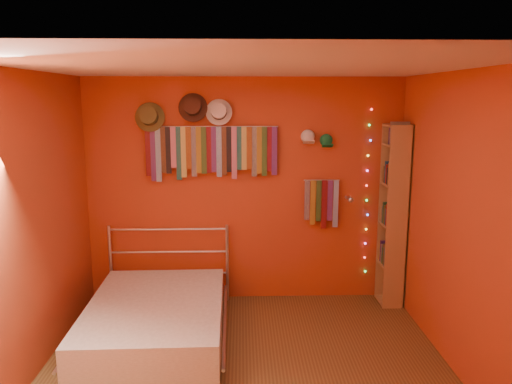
{
  "coord_description": "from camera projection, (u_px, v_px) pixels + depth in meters",
  "views": [
    {
      "loc": [
        -0.03,
        -3.72,
        2.28
      ],
      "look_at": [
        0.1,
        0.9,
        1.4
      ],
      "focal_mm": 35.0,
      "sensor_mm": 36.0,
      "label": 1
    }
  ],
  "objects": [
    {
      "name": "tie_rack",
      "position": [
        211.0,
        150.0,
        5.41
      ],
      "size": [
        1.45,
        0.03,
        0.6
      ],
      "color": "silver",
      "rests_on": "back_wall"
    },
    {
      "name": "small_tie_rack",
      "position": [
        322.0,
        201.0,
        5.55
      ],
      "size": [
        0.4,
        0.03,
        0.56
      ],
      "color": "silver",
      "rests_on": "back_wall"
    },
    {
      "name": "ceiling",
      "position": [
        246.0,
        67.0,
        3.62
      ],
      "size": [
        3.5,
        3.5,
        0.02
      ],
      "primitive_type": "cube",
      "color": "white",
      "rests_on": "back_wall"
    },
    {
      "name": "fairy_lights",
      "position": [
        367.0,
        193.0,
        5.57
      ],
      "size": [
        0.05,
        0.02,
        1.87
      ],
      "color": "#FF3333",
      "rests_on": "back_wall"
    },
    {
      "name": "left_wall",
      "position": [
        17.0,
        235.0,
        3.8
      ],
      "size": [
        0.02,
        3.5,
        2.5
      ],
      "primitive_type": "cube",
      "color": "#AD401C",
      "rests_on": "ground"
    },
    {
      "name": "back_wall",
      "position": [
        245.0,
        191.0,
        5.57
      ],
      "size": [
        3.5,
        0.02,
        2.5
      ],
      "primitive_type": "cube",
      "color": "#AD401C",
      "rests_on": "ground"
    },
    {
      "name": "fedora_white",
      "position": [
        219.0,
        112.0,
        5.3
      ],
      "size": [
        0.28,
        0.15,
        0.28
      ],
      "rotation": [
        1.36,
        0.0,
        0.0
      ],
      "color": "silver",
      "rests_on": "back_wall"
    },
    {
      "name": "fedora_olive",
      "position": [
        149.0,
        116.0,
        5.29
      ],
      "size": [
        0.32,
        0.17,
        0.31
      ],
      "rotation": [
        1.36,
        0.0,
        0.0
      ],
      "color": "brown",
      "rests_on": "back_wall"
    },
    {
      "name": "ground",
      "position": [
        247.0,
        380.0,
        4.09
      ],
      "size": [
        3.5,
        3.5,
        0.0
      ],
      "primitive_type": "plane",
      "color": "brown",
      "rests_on": "ground"
    },
    {
      "name": "bed",
      "position": [
        156.0,
        319.0,
        4.73
      ],
      "size": [
        1.37,
        1.85,
        0.89
      ],
      "rotation": [
        0.0,
        0.0,
        0.02
      ],
      "color": "silver",
      "rests_on": "ground"
    },
    {
      "name": "cap_green",
      "position": [
        326.0,
        140.0,
        5.44
      ],
      "size": [
        0.16,
        0.2,
        0.16
      ],
      "color": "#1B7B3D",
      "rests_on": "back_wall"
    },
    {
      "name": "right_wall",
      "position": [
        470.0,
        231.0,
        3.9
      ],
      "size": [
        0.02,
        3.5,
        2.5
      ],
      "primitive_type": "cube",
      "color": "#AD401C",
      "rests_on": "ground"
    },
    {
      "name": "fedora_brown",
      "position": [
        193.0,
        107.0,
        5.28
      ],
      "size": [
        0.31,
        0.17,
        0.31
      ],
      "rotation": [
        1.36,
        0.0,
        0.0
      ],
      "color": "#402216",
      "rests_on": "back_wall"
    },
    {
      "name": "cap_white",
      "position": [
        308.0,
        137.0,
        5.42
      ],
      "size": [
        0.17,
        0.21,
        0.17
      ],
      "color": "white",
      "rests_on": "back_wall"
    },
    {
      "name": "bookshelf",
      "position": [
        397.0,
        215.0,
        5.44
      ],
      "size": [
        0.25,
        0.34,
        2.0
      ],
      "color": "#AF834F",
      "rests_on": "ground"
    },
    {
      "name": "reading_lamp",
      "position": [
        350.0,
        199.0,
        5.41
      ],
      "size": [
        0.06,
        0.27,
        0.08
      ],
      "color": "silver",
      "rests_on": "back_wall"
    }
  ]
}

